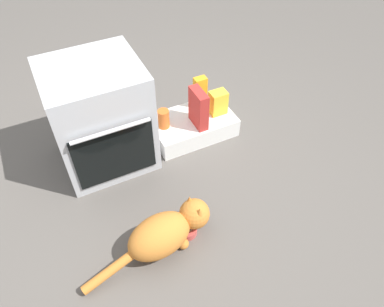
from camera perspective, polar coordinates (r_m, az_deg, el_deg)
name	(u,v)px	position (r m, az deg, el deg)	size (l,w,h in m)	color
ground	(140,188)	(2.43, -8.08, -5.37)	(8.00, 8.00, 0.00)	#56514C
oven	(100,117)	(2.41, -14.09, 5.48)	(0.58, 0.58, 0.72)	#B7BABF
pantry_cabinet	(192,125)	(2.72, 0.07, 4.37)	(0.60, 0.36, 0.14)	white
food_bowl	(187,230)	(2.19, -0.78, -11.76)	(0.12, 0.12, 0.07)	#C64C47
cat	(166,232)	(2.06, -4.03, -12.04)	(0.79, 0.29, 0.25)	#C6752D
sauce_jar	(164,119)	(2.56, -4.42, 5.39)	(0.08, 0.08, 0.14)	#D16023
cereal_box	(199,108)	(2.53, 1.03, 7.03)	(0.07, 0.18, 0.28)	#B72D28
snack_bag	(218,103)	(2.67, 4.07, 7.90)	(0.12, 0.09, 0.18)	yellow
juice_carton	(200,92)	(2.71, 1.27, 9.53)	(0.09, 0.06, 0.24)	orange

